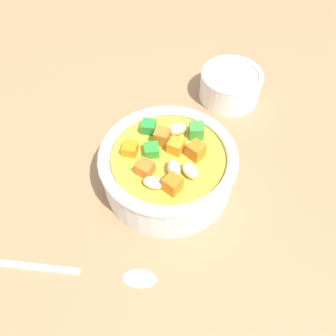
# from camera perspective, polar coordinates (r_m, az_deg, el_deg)

# --- Properties ---
(ground_plane) EXTENTS (1.40, 1.40, 0.02)m
(ground_plane) POSITION_cam_1_polar(r_m,az_deg,el_deg) (0.46, -0.00, -2.97)
(ground_plane) COLOR #9E754F
(soup_bowl_main) EXTENTS (0.17, 0.17, 0.07)m
(soup_bowl_main) POSITION_cam_1_polar(r_m,az_deg,el_deg) (0.43, 0.01, 0.31)
(soup_bowl_main) COLOR white
(soup_bowl_main) RESTS_ON ground_plane
(spoon) EXTENTS (0.15, 0.17, 0.01)m
(spoon) POSITION_cam_1_polar(r_m,az_deg,el_deg) (0.41, -15.80, -15.98)
(spoon) COLOR silver
(spoon) RESTS_ON ground_plane
(side_bowl_small) EXTENTS (0.10, 0.10, 0.05)m
(side_bowl_small) POSITION_cam_1_polar(r_m,az_deg,el_deg) (0.56, 10.38, 13.53)
(side_bowl_small) COLOR white
(side_bowl_small) RESTS_ON ground_plane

